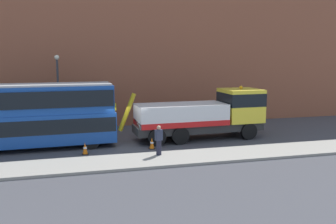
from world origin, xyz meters
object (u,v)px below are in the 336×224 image
Objects in this scene: recovery_tow_truck at (205,114)px; traffic_cone_midway at (152,143)px; traffic_cone_near_bus at (85,149)px; street_lamp at (58,87)px; double_decker_bus at (24,114)px; pedestrian_bystander at (159,141)px.

recovery_tow_truck reaches higher than traffic_cone_midway.
traffic_cone_near_bus is 7.58m from street_lamp.
recovery_tow_truck is at bearing 23.80° from traffic_cone_midway.
recovery_tow_truck is at bearing -1.96° from double_decker_bus.
traffic_cone_near_bus is (3.51, -2.12, -1.89)m from double_decker_bus.
pedestrian_bystander is (7.58, -3.83, -1.25)m from double_decker_bus.
double_decker_bus reaches higher than traffic_cone_midway.
pedestrian_bystander is 2.10m from traffic_cone_midway.
street_lamp reaches higher than pedestrian_bystander.
double_decker_bus is 15.44× the size of traffic_cone_midway.
pedestrian_bystander is at bearing -90.56° from traffic_cone_midway.
traffic_cone_near_bus is 1.00× the size of traffic_cone_midway.
traffic_cone_midway is (7.60, -1.83, -1.89)m from double_decker_bus.
street_lamp is (-5.70, 8.42, 2.49)m from pedestrian_bystander.
traffic_cone_near_bus is at bearing -33.17° from double_decker_bus.
double_decker_bus reaches higher than pedestrian_bystander.
street_lamp reaches higher than double_decker_bus.
double_decker_bus reaches higher than traffic_cone_near_bus.
pedestrian_bystander reaches higher than traffic_cone_midway.
double_decker_bus reaches higher than recovery_tow_truck.
traffic_cone_near_bus is 4.10m from traffic_cone_midway.
recovery_tow_truck is 8.67m from traffic_cone_near_bus.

